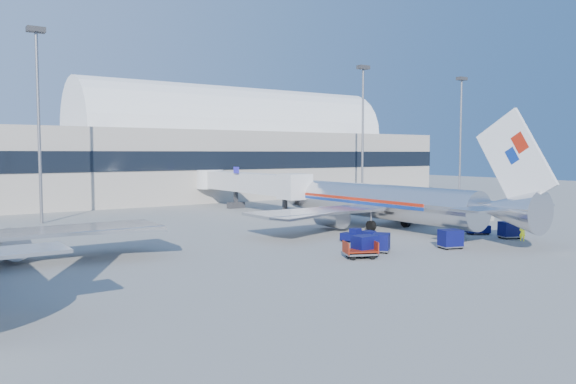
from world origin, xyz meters
TOP-DOWN VIEW (x-y plane):
  - ground at (0.00, 0.00)m, footprint 260.00×260.00m
  - terminal at (-13.60, 55.96)m, footprint 170.00×28.15m
  - airliner_main at (10.00, 4.51)m, footprint 32.00×37.26m
  - jetbridge_near at (7.60, 30.81)m, footprint 4.40×27.50m
  - mast_west at (-20.00, 30.00)m, footprint 2.00×1.20m
  - mast_east at (30.00, 30.00)m, footprint 2.00×1.20m
  - mast_far_east at (55.00, 30.00)m, footprint 2.00×1.20m
  - barrier_near at (18.00, 2.00)m, footprint 3.00×0.55m
  - barrier_mid at (21.30, 2.00)m, footprint 3.00×0.55m
  - barrier_far at (24.60, 2.00)m, footprint 3.00×0.55m
  - tug_lead at (0.32, -4.32)m, footprint 2.43×1.44m
  - tug_right at (14.62, -4.33)m, footprint 2.56×2.19m
  - tug_left at (0.81, -1.09)m, footprint 1.33×2.17m
  - cart_train_a at (-0.63, -6.38)m, footprint 2.23×2.17m
  - cart_train_b at (-2.85, -6.70)m, footprint 1.85×1.45m
  - cart_train_c at (-3.12, -7.12)m, footprint 1.98×1.55m
  - cart_solo_near at (5.50, -8.50)m, footprint 2.20×1.90m
  - cart_solo_far at (14.85, -7.89)m, footprint 2.21×1.95m
  - cart_open_red at (-3.88, -7.46)m, footprint 2.97×2.59m
  - ramp_worker at (14.52, -9.48)m, footprint 0.52×0.65m

SIDE VIEW (x-z plane):
  - ground at x=0.00m, z-range 0.00..0.00m
  - barrier_near at x=18.00m, z-range 0.00..0.90m
  - barrier_mid at x=21.30m, z-range 0.00..0.90m
  - barrier_far at x=24.60m, z-range 0.00..0.90m
  - cart_open_red at x=-3.88m, z-range 0.14..0.81m
  - tug_left at x=0.81m, z-range -0.06..1.27m
  - tug_lead at x=0.32m, z-range -0.07..1.43m
  - tug_right at x=14.62m, z-range -0.07..1.43m
  - ramp_worker at x=14.52m, z-range 0.00..1.56m
  - cart_train_a at x=-0.63m, z-range 0.05..1.62m
  - cart_train_b at x=-2.85m, z-range 0.05..1.63m
  - cart_solo_far at x=14.85m, z-range 0.06..1.68m
  - cart_solo_near at x=5.50m, z-range 0.06..1.70m
  - cart_train_c at x=-3.12m, z-range 0.06..1.75m
  - airliner_main at x=10.00m, z-range -3.11..8.96m
  - jetbridge_near at x=7.60m, z-range 0.80..7.05m
  - terminal at x=-13.60m, z-range -2.98..18.02m
  - mast_west at x=-20.00m, z-range 3.49..26.09m
  - mast_east at x=30.00m, z-range 3.49..26.09m
  - mast_far_east at x=55.00m, z-range 3.49..26.09m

